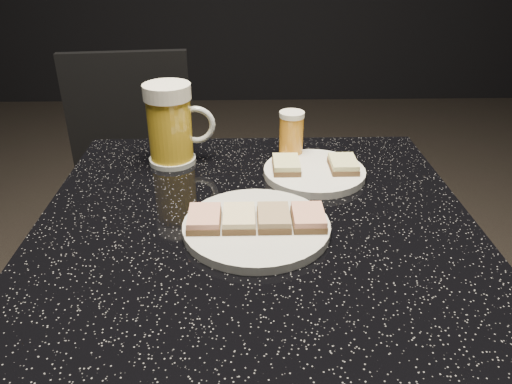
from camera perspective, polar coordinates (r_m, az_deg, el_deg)
The scene contains 8 objects.
plate_large at distance 0.77m, azimuth 0.05°, elevation -4.03°, with size 0.23×0.23×0.01m, color silver.
plate_small at distance 0.94m, azimuth 6.68°, elevation 2.25°, with size 0.19×0.19×0.01m, color white.
table at distance 0.95m, azimuth -0.00°, elevation -15.77°, with size 0.70×0.70×0.75m.
beer_mug at distance 0.98m, azimuth -9.67°, elevation 7.64°, with size 0.13×0.09×0.16m.
beer_tumbler at distance 1.00m, azimuth 4.05°, elevation 6.43°, with size 0.05×0.05×0.10m.
chair at distance 1.53m, azimuth -13.93°, elevation 1.25°, with size 0.40×0.40×0.85m.
canapes_on_plate_large at distance 0.76m, azimuth 0.05°, elevation -2.98°, with size 0.21×0.07×0.02m.
canapes_on_plate_small at distance 0.94m, azimuth 6.73°, elevation 3.15°, with size 0.16×0.07×0.02m.
Camera 1 is at (-0.02, -0.68, 1.16)m, focal length 35.00 mm.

